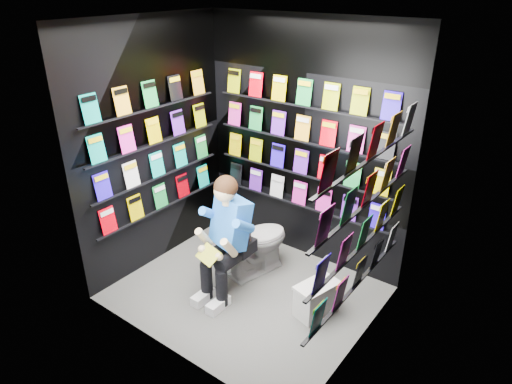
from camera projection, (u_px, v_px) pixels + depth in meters
The scene contains 14 objects.
floor at pixel (246, 292), 4.62m from camera, with size 2.40×2.40×0.00m, color #575754.
ceiling at pixel (243, 20), 3.51m from camera, with size 2.40×2.40×0.00m, color white.
wall_back at pixel (303, 145), 4.79m from camera, with size 2.40×0.04×2.60m, color black.
wall_front at pixel (161, 218), 3.34m from camera, with size 2.40×0.04×2.60m, color black.
wall_left at pixel (153, 148), 4.71m from camera, with size 0.04×2.00×2.60m, color black.
wall_right at pixel (371, 213), 3.42m from camera, with size 0.04×2.00×2.60m, color black.
comics_back at pixel (302, 145), 4.77m from camera, with size 2.10×0.06×1.37m, color #EE0011, non-canonical shape.
comics_left at pixel (155, 148), 4.70m from camera, with size 0.06×1.70×1.37m, color #EE0011, non-canonical shape.
comics_right at pixel (367, 211), 3.43m from camera, with size 0.06×1.70×1.37m, color #EE0011, non-canonical shape.
toilet at pixel (256, 241), 4.82m from camera, with size 0.42×0.75×0.73m, color white.
longbox at pixel (316, 300), 4.29m from camera, with size 0.22×0.40×0.30m, color silver.
longbox_lid at pixel (317, 286), 4.21m from camera, with size 0.24×0.42×0.03m, color silver.
reader at pixel (232, 223), 4.38m from camera, with size 0.51×0.74×1.36m, color blue, non-canonical shape.
held_comic at pixel (208, 255), 4.20m from camera, with size 0.24×0.01×0.17m, color green.
Camera 1 is at (2.31, -2.94, 2.91)m, focal length 32.00 mm.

